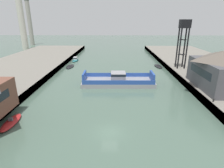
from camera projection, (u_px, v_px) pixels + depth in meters
name	position (u px, v px, depth m)	size (l,w,h in m)	color
ground_plane	(110.00, 132.00, 27.81)	(400.00, 400.00, 0.00)	#4C6656
chain_ferry	(118.00, 81.00, 48.61)	(19.05, 7.34, 3.30)	#939399
moored_boat_near_left	(11.00, 122.00, 30.02)	(2.15, 5.96, 1.09)	red
moored_boat_near_right	(158.00, 66.00, 67.63)	(2.73, 6.59, 0.90)	black
moored_boat_mid_left	(75.00, 59.00, 77.51)	(2.57, 6.28, 1.61)	#237075
moored_boat_mid_right	(70.00, 66.00, 67.40)	(2.48, 7.03, 0.87)	black
crane_tower	(184.00, 32.00, 55.80)	(2.88, 2.88, 14.84)	black
bollard_left_aft	(8.00, 100.00, 34.19)	(0.32, 0.32, 0.71)	black
bollard_right_aft	(214.00, 100.00, 34.24)	(0.32, 0.32, 0.71)	black
smokestack_distant_a	(29.00, 20.00, 123.92)	(2.95, 2.95, 30.74)	#9E998E
smokestack_distant_b	(21.00, 20.00, 104.13)	(3.78, 3.78, 31.05)	beige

